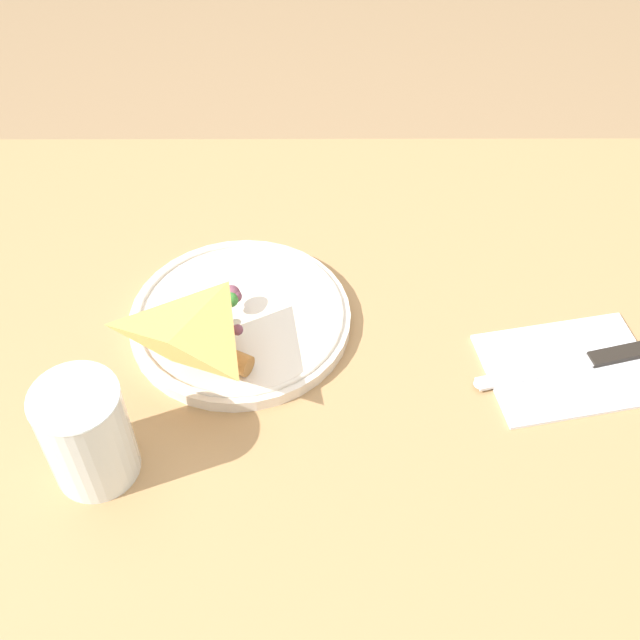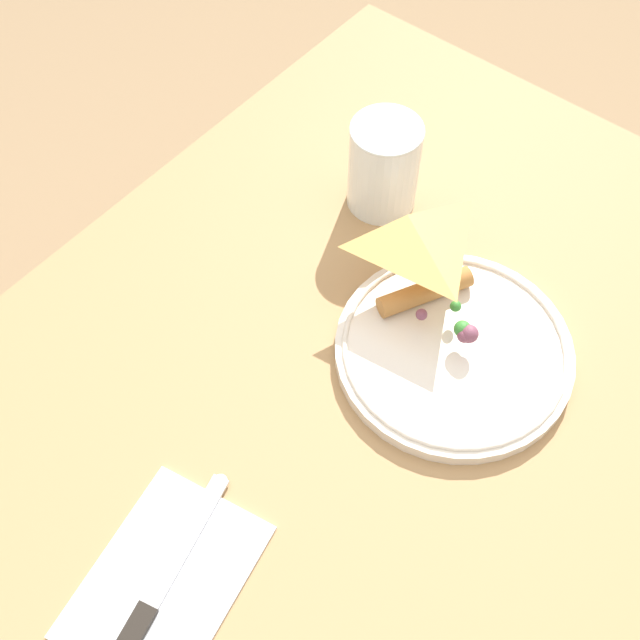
% 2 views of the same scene
% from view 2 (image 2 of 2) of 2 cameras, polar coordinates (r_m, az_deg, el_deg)
% --- Properties ---
extents(ground_plane, '(6.00, 6.00, 0.00)m').
position_cam_2_polar(ground_plane, '(1.53, 1.27, -19.34)').
color(ground_plane, '#997A56').
extents(dining_table, '(1.14, 0.82, 0.73)m').
position_cam_2_polar(dining_table, '(0.93, 1.99, -9.93)').
color(dining_table, '#A87F51').
rests_on(dining_table, ground_plane).
extents(plate_pizza, '(0.26, 0.26, 0.05)m').
position_cam_2_polar(plate_pizza, '(0.88, 9.38, -1.78)').
color(plate_pizza, silver).
rests_on(plate_pizza, dining_table).
extents(milk_glass, '(0.09, 0.09, 0.12)m').
position_cam_2_polar(milk_glass, '(0.97, 4.55, 10.78)').
color(milk_glass, white).
rests_on(milk_glass, dining_table).
extents(napkin_folded, '(0.21, 0.17, 0.00)m').
position_cam_2_polar(napkin_folded, '(0.79, -10.96, -17.73)').
color(napkin_folded, silver).
rests_on(napkin_folded, dining_table).
extents(butter_knife, '(0.22, 0.07, 0.01)m').
position_cam_2_polar(butter_knife, '(0.79, -11.49, -18.38)').
color(butter_knife, black).
rests_on(butter_knife, napkin_folded).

